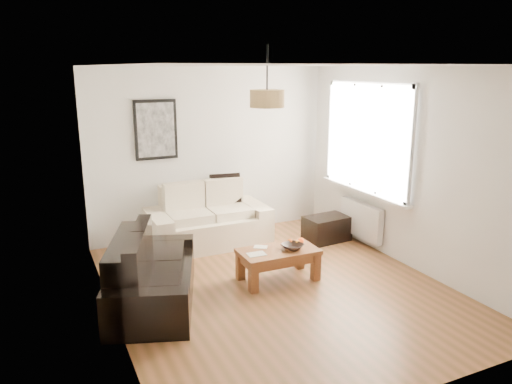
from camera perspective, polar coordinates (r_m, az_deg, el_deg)
name	(u,v)px	position (r m, az deg, el deg)	size (l,w,h in m)	color
floor	(277,287)	(6.04, 2.46, -11.00)	(4.50, 4.50, 0.00)	brown
ceiling	(280,65)	(5.46, 2.76, 14.52)	(3.80, 4.50, 0.00)	white
wall_back	(211,153)	(7.63, -5.27, 4.60)	(3.80, 0.04, 2.60)	silver
wall_front	(419,245)	(3.84, 18.42, -5.92)	(3.80, 0.04, 2.60)	silver
wall_left	(107,201)	(5.04, -16.94, -1.03)	(0.04, 4.50, 2.60)	silver
wall_right	(407,168)	(6.68, 17.21, 2.63)	(0.04, 4.50, 2.60)	silver
window_bay	(368,138)	(7.21, 12.90, 6.15)	(0.14, 1.90, 1.60)	white
radiator	(361,220)	(7.45, 12.14, -3.19)	(0.10, 0.90, 0.52)	white
poster	(156,130)	(7.30, -11.59, 7.11)	(0.62, 0.04, 0.87)	black
pendant_shade	(267,99)	(5.73, 1.29, 10.82)	(0.40, 0.40, 0.20)	tan
loveseat_cream	(208,216)	(7.32, -5.64, -2.79)	(1.75, 0.96, 0.87)	beige
sofa_leather	(153,270)	(5.65, -11.89, -8.92)	(1.75, 0.85, 0.76)	black
coffee_table	(278,265)	(6.16, 2.58, -8.43)	(0.97, 0.53, 0.40)	brown
ottoman	(327,228)	(7.58, 8.22, -4.22)	(0.66, 0.43, 0.38)	black
cushion_left	(181,196)	(7.33, -8.72, -0.42)	(0.38, 0.12, 0.38)	black
cushion_right	(226,188)	(7.55, -3.57, 0.42)	(0.45, 0.14, 0.45)	black
fruit_bowl	(293,246)	(6.11, 4.28, -6.33)	(0.26, 0.26, 0.06)	black
orange_a	(298,243)	(6.22, 4.87, -5.88)	(0.06, 0.06, 0.06)	orange
orange_b	(301,241)	(6.29, 5.25, -5.66)	(0.08, 0.08, 0.08)	#FF5615
orange_c	(290,242)	(6.25, 3.98, -5.78)	(0.07, 0.07, 0.07)	orange
papers	(256,254)	(5.93, 0.05, -7.24)	(0.22, 0.15, 0.01)	beige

